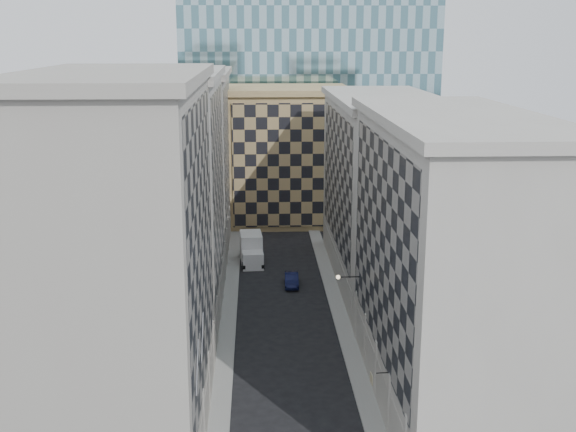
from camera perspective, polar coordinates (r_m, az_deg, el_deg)
name	(u,v)px	position (r m, az deg, el deg)	size (l,w,h in m)	color
sidewalk_west	(228,320)	(67.73, -4.74, -8.21)	(1.50, 100.00, 0.15)	gray
sidewalk_east	(341,318)	(68.13, 4.21, -8.06)	(1.50, 100.00, 0.15)	gray
bldg_left_a	(124,263)	(46.53, -12.81, -3.65)	(10.80, 22.80, 23.70)	#9E978E
bldg_left_b	(166,195)	(67.70, -9.62, 1.61)	(10.80, 22.80, 22.70)	gray
bldg_left_c	(187,161)	(89.27, -7.95, 4.36)	(10.80, 22.80, 21.70)	#9E978E
bldg_right_a	(448,262)	(51.83, 12.57, -3.54)	(10.80, 26.80, 20.70)	#AAA59C
bldg_right_b	(382,189)	(77.47, 7.45, 2.15)	(10.80, 28.80, 19.70)	#AAA59C
tan_block	(288,154)	(101.93, -0.02, 4.90)	(16.80, 14.80, 18.80)	#9C8152
church_tower	(271,27)	(114.66, -1.38, 14.71)	(7.20, 7.20, 51.50)	#2E2924
flagpoles_left	(200,352)	(42.63, -6.98, -10.59)	(0.10, 6.33, 2.33)	gray
bracket_lamp	(340,277)	(60.30, 4.15, -4.84)	(1.98, 0.36, 0.36)	black
box_truck	(252,251)	(83.90, -2.90, -2.74)	(2.85, 6.19, 3.31)	silver
dark_car	(292,280)	(76.39, 0.29, -5.04)	(1.44, 4.12, 1.36)	#0F1438
shop_sign	(372,378)	(48.91, 6.68, -12.60)	(1.14, 0.69, 0.77)	black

